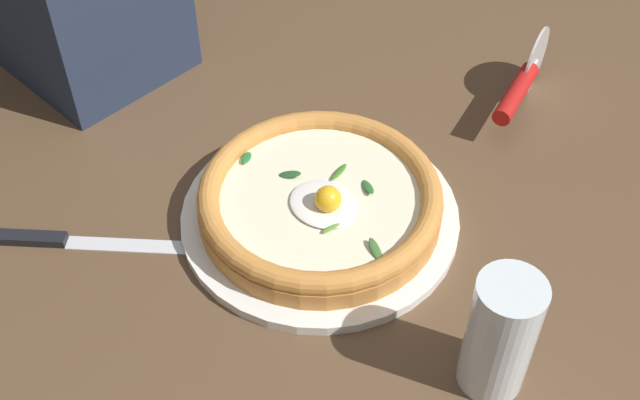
# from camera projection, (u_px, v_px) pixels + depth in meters

# --- Properties ---
(ground_plane) EXTENTS (2.40, 2.40, 0.03)m
(ground_plane) POSITION_uv_depth(u_px,v_px,m) (291.00, 217.00, 0.91)
(ground_plane) COLOR brown
(ground_plane) RESTS_ON ground
(pizza_plate) EXTENTS (0.30, 0.30, 0.01)m
(pizza_plate) POSITION_uv_depth(u_px,v_px,m) (320.00, 216.00, 0.89)
(pizza_plate) COLOR white
(pizza_plate) RESTS_ON ground
(pizza) EXTENTS (0.26, 0.26, 0.05)m
(pizza) POSITION_uv_depth(u_px,v_px,m) (320.00, 200.00, 0.87)
(pizza) COLOR #CC843D
(pizza) RESTS_ON pizza_plate
(pizza_cutter) EXTENTS (0.05, 0.17, 0.09)m
(pizza_cutter) POSITION_uv_depth(u_px,v_px,m) (522.00, 83.00, 0.99)
(pizza_cutter) COLOR silver
(pizza_cutter) RESTS_ON ground
(table_knife) EXTENTS (0.18, 0.15, 0.01)m
(table_knife) POSITION_uv_depth(u_px,v_px,m) (64.00, 240.00, 0.87)
(table_knife) COLOR silver
(table_knife) RESTS_ON ground
(drinking_glass) EXTENTS (0.06, 0.06, 0.13)m
(drinking_glass) POSITION_uv_depth(u_px,v_px,m) (499.00, 341.00, 0.71)
(drinking_glass) COLOR silver
(drinking_glass) RESTS_ON ground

